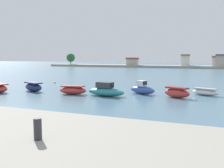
{
  "coord_description": "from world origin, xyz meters",
  "views": [
    {
      "loc": [
        15.07,
        -15.59,
        4.73
      ],
      "look_at": [
        2.42,
        15.65,
        1.11
      ],
      "focal_mm": 40.58,
      "sensor_mm": 36.0,
      "label": 1
    }
  ],
  "objects_px": {
    "mooring_bollard": "(38,129)",
    "moored_boat_6": "(205,92)",
    "mooring_buoy_1": "(55,82)",
    "moored_boat_5": "(177,93)",
    "moored_boat_3": "(106,91)",
    "moored_boat_1": "(33,87)",
    "moored_boat_2": "(73,90)",
    "moored_boat_4": "(142,89)"
  },
  "relations": [
    {
      "from": "moored_boat_2",
      "to": "mooring_buoy_1",
      "type": "distance_m",
      "value": 14.59
    },
    {
      "from": "moored_boat_2",
      "to": "mooring_bollard",
      "type": "bearing_deg",
      "value": -71.37
    },
    {
      "from": "mooring_bollard",
      "to": "moored_boat_2",
      "type": "distance_m",
      "value": 25.35
    },
    {
      "from": "mooring_bollard",
      "to": "mooring_buoy_1",
      "type": "height_order",
      "value": "mooring_bollard"
    },
    {
      "from": "moored_boat_4",
      "to": "mooring_buoy_1",
      "type": "height_order",
      "value": "moored_boat_4"
    },
    {
      "from": "moored_boat_2",
      "to": "moored_boat_4",
      "type": "relative_size",
      "value": 0.96
    },
    {
      "from": "mooring_bollard",
      "to": "mooring_buoy_1",
      "type": "bearing_deg",
      "value": 124.15
    },
    {
      "from": "moored_boat_3",
      "to": "moored_boat_5",
      "type": "height_order",
      "value": "moored_boat_3"
    },
    {
      "from": "mooring_bollard",
      "to": "moored_boat_6",
      "type": "distance_m",
      "value": 27.81
    },
    {
      "from": "moored_boat_1",
      "to": "moored_boat_5",
      "type": "xyz_separation_m",
      "value": [
        19.13,
        1.81,
        -0.01
      ]
    },
    {
      "from": "moored_boat_3",
      "to": "moored_boat_6",
      "type": "bearing_deg",
      "value": 31.18
    },
    {
      "from": "mooring_bollard",
      "to": "moored_boat_5",
      "type": "distance_m",
      "value": 24.45
    },
    {
      "from": "mooring_bollard",
      "to": "moored_boat_1",
      "type": "bearing_deg",
      "value": 129.59
    },
    {
      "from": "moored_boat_2",
      "to": "mooring_buoy_1",
      "type": "bearing_deg",
      "value": 123.51
    },
    {
      "from": "mooring_bollard",
      "to": "moored_boat_3",
      "type": "xyz_separation_m",
      "value": [
        -7.68,
        22.4,
        -2.14
      ]
    },
    {
      "from": "moored_boat_1",
      "to": "moored_boat_6",
      "type": "distance_m",
      "value": 22.7
    },
    {
      "from": "moored_boat_5",
      "to": "mooring_buoy_1",
      "type": "relative_size",
      "value": 10.87
    },
    {
      "from": "moored_boat_1",
      "to": "mooring_buoy_1",
      "type": "relative_size",
      "value": 12.31
    },
    {
      "from": "moored_boat_5",
      "to": "moored_boat_6",
      "type": "relative_size",
      "value": 0.98
    },
    {
      "from": "mooring_bollard",
      "to": "moored_boat_5",
      "type": "height_order",
      "value": "mooring_bollard"
    },
    {
      "from": "moored_boat_1",
      "to": "mooring_bollard",
      "type": "bearing_deg",
      "value": -27.9
    },
    {
      "from": "moored_boat_3",
      "to": "moored_boat_5",
      "type": "distance_m",
      "value": 8.4
    },
    {
      "from": "moored_boat_1",
      "to": "moored_boat_3",
      "type": "bearing_deg",
      "value": 21.8
    },
    {
      "from": "mooring_bollard",
      "to": "moored_boat_6",
      "type": "bearing_deg",
      "value": 82.72
    },
    {
      "from": "moored_boat_4",
      "to": "moored_boat_6",
      "type": "xyz_separation_m",
      "value": [
        7.54,
        1.75,
        -0.2
      ]
    },
    {
      "from": "mooring_bollard",
      "to": "moored_boat_4",
      "type": "height_order",
      "value": "mooring_bollard"
    },
    {
      "from": "moored_boat_3",
      "to": "mooring_buoy_1",
      "type": "bearing_deg",
      "value": 151.35
    },
    {
      "from": "mooring_bollard",
      "to": "mooring_buoy_1",
      "type": "distance_m",
      "value": 39.6
    },
    {
      "from": "moored_boat_4",
      "to": "moored_boat_3",
      "type": "bearing_deg",
      "value": -115.85
    },
    {
      "from": "moored_boat_2",
      "to": "moored_boat_4",
      "type": "bearing_deg",
      "value": 13.85
    },
    {
      "from": "moored_boat_6",
      "to": "mooring_buoy_1",
      "type": "distance_m",
      "value": 26.22
    },
    {
      "from": "mooring_bollard",
      "to": "moored_boat_5",
      "type": "relative_size",
      "value": 0.17
    },
    {
      "from": "mooring_bollard",
      "to": "moored_boat_1",
      "type": "height_order",
      "value": "mooring_bollard"
    },
    {
      "from": "mooring_bollard",
      "to": "moored_boat_2",
      "type": "xyz_separation_m",
      "value": [
        -12.13,
        22.15,
        -2.23
      ]
    },
    {
      "from": "mooring_bollard",
      "to": "moored_boat_6",
      "type": "xyz_separation_m",
      "value": [
        3.51,
        27.49,
        -2.34
      ]
    },
    {
      "from": "moored_boat_3",
      "to": "moored_boat_5",
      "type": "relative_size",
      "value": 1.44
    },
    {
      "from": "moored_boat_6",
      "to": "mooring_bollard",
      "type": "bearing_deg",
      "value": -76.13
    },
    {
      "from": "mooring_buoy_1",
      "to": "moored_boat_3",
      "type": "bearing_deg",
      "value": -35.38
    },
    {
      "from": "mooring_buoy_1",
      "to": "moored_boat_6",
      "type": "bearing_deg",
      "value": -11.47
    },
    {
      "from": "moored_boat_2",
      "to": "mooring_buoy_1",
      "type": "xyz_separation_m",
      "value": [
        -10.05,
        10.56,
        -0.37
      ]
    },
    {
      "from": "moored_boat_6",
      "to": "mooring_buoy_1",
      "type": "height_order",
      "value": "moored_boat_6"
    },
    {
      "from": "mooring_bollard",
      "to": "moored_boat_5",
      "type": "bearing_deg",
      "value": 88.84
    }
  ]
}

